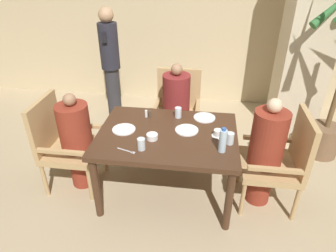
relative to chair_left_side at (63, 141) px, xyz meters
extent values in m
plane|color=tan|center=(1.09, 0.00, -0.53)|extent=(16.00, 16.00, 0.00)
cube|color=#C6B289|center=(1.09, 2.38, 0.87)|extent=(8.00, 0.06, 2.80)
cube|color=beige|center=(2.68, 1.65, 0.82)|extent=(0.59, 0.59, 2.70)
cube|color=#422819|center=(1.09, 0.00, 0.17)|extent=(1.34, 0.99, 0.05)
cylinder|color=#422819|center=(0.49, -0.43, -0.19)|extent=(0.07, 0.07, 0.67)
cylinder|color=#422819|center=(1.70, -0.43, -0.19)|extent=(0.07, 0.07, 0.67)
cylinder|color=#422819|center=(0.49, 0.43, -0.19)|extent=(0.07, 0.07, 0.67)
cylinder|color=#422819|center=(1.70, 0.43, -0.19)|extent=(0.07, 0.07, 0.67)
cube|color=tan|center=(0.09, 0.00, -0.10)|extent=(0.55, 0.55, 0.07)
cube|color=tan|center=(-0.16, 0.00, 0.20)|extent=(0.05, 0.55, 0.53)
cube|color=tan|center=(0.09, 0.25, 0.05)|extent=(0.49, 0.04, 0.04)
cube|color=tan|center=(0.09, -0.25, 0.05)|extent=(0.49, 0.04, 0.04)
cylinder|color=tan|center=(0.34, 0.24, -0.33)|extent=(0.04, 0.04, 0.39)
cylinder|color=tan|center=(0.34, -0.24, -0.33)|extent=(0.04, 0.04, 0.39)
cylinder|color=tan|center=(-0.15, 0.24, -0.33)|extent=(0.04, 0.04, 0.39)
cylinder|color=tan|center=(-0.15, -0.24, -0.33)|extent=(0.04, 0.04, 0.39)
cylinder|color=maroon|center=(0.15, 0.00, -0.30)|extent=(0.24, 0.24, 0.46)
cylinder|color=maroon|center=(0.15, 0.00, 0.18)|extent=(0.32, 0.32, 0.49)
sphere|color=#997051|center=(0.15, 0.00, 0.49)|extent=(0.12, 0.12, 0.12)
cube|color=tan|center=(1.09, 0.83, -0.10)|extent=(0.55, 0.55, 0.07)
cube|color=tan|center=(1.09, 1.08, 0.20)|extent=(0.55, 0.05, 0.53)
cube|color=tan|center=(1.35, 0.83, 0.05)|extent=(0.04, 0.49, 0.04)
cube|color=tan|center=(0.84, 0.83, 0.05)|extent=(0.04, 0.49, 0.04)
cylinder|color=tan|center=(1.34, 0.58, -0.33)|extent=(0.04, 0.04, 0.39)
cylinder|color=tan|center=(0.85, 0.58, -0.33)|extent=(0.04, 0.04, 0.39)
cylinder|color=tan|center=(1.34, 1.07, -0.33)|extent=(0.04, 0.04, 0.39)
cylinder|color=tan|center=(0.85, 1.07, -0.33)|extent=(0.04, 0.04, 0.39)
cylinder|color=maroon|center=(1.09, 0.77, -0.30)|extent=(0.24, 0.24, 0.46)
cylinder|color=maroon|center=(1.09, 0.77, 0.21)|extent=(0.32, 0.32, 0.56)
sphere|color=#997051|center=(1.09, 0.77, 0.56)|extent=(0.13, 0.13, 0.13)
cube|color=tan|center=(2.09, 0.00, -0.10)|extent=(0.55, 0.55, 0.07)
cube|color=tan|center=(2.35, 0.00, 0.20)|extent=(0.05, 0.55, 0.53)
cube|color=tan|center=(2.09, -0.25, 0.05)|extent=(0.49, 0.04, 0.04)
cube|color=tan|center=(2.09, 0.25, 0.05)|extent=(0.49, 0.04, 0.04)
cylinder|color=tan|center=(1.85, -0.24, -0.33)|extent=(0.04, 0.04, 0.39)
cylinder|color=tan|center=(1.85, 0.24, -0.33)|extent=(0.04, 0.04, 0.39)
cylinder|color=tan|center=(2.34, -0.24, -0.33)|extent=(0.04, 0.04, 0.39)
cylinder|color=tan|center=(2.34, 0.24, -0.33)|extent=(0.04, 0.04, 0.39)
cylinder|color=maroon|center=(2.03, 0.00, -0.30)|extent=(0.24, 0.24, 0.46)
cylinder|color=maroon|center=(2.03, 0.00, 0.21)|extent=(0.32, 0.32, 0.55)
sphere|color=beige|center=(2.03, 0.00, 0.55)|extent=(0.13, 0.13, 0.13)
cylinder|color=#2D2D33|center=(0.03, 1.64, -0.15)|extent=(0.21, 0.21, 0.75)
cylinder|color=#23232D|center=(0.03, 1.64, 0.54)|extent=(0.27, 0.27, 0.64)
sphere|color=tan|center=(0.03, 1.64, 0.97)|extent=(0.21, 0.21, 0.21)
cube|color=black|center=(0.03, 1.47, 0.70)|extent=(0.07, 0.01, 0.14)
cylinder|color=brown|center=(2.92, 0.94, -0.33)|extent=(0.38, 0.38, 0.40)
cylinder|color=white|center=(1.27, 0.07, 0.20)|extent=(0.23, 0.23, 0.01)
cylinder|color=white|center=(1.44, 0.35, 0.20)|extent=(0.23, 0.23, 0.01)
cylinder|color=white|center=(0.66, 0.00, 0.20)|extent=(0.23, 0.23, 0.01)
cylinder|color=white|center=(1.57, 0.01, 0.20)|extent=(0.11, 0.11, 0.01)
cylinder|color=white|center=(1.57, 0.01, 0.23)|extent=(0.08, 0.08, 0.06)
cylinder|color=white|center=(0.97, -0.12, 0.22)|extent=(0.11, 0.11, 0.05)
cylinder|color=silver|center=(1.61, -0.23, 0.30)|extent=(0.07, 0.07, 0.21)
cylinder|color=#3359B2|center=(1.61, -0.23, 0.42)|extent=(0.04, 0.04, 0.02)
cylinder|color=silver|center=(0.90, -0.30, 0.25)|extent=(0.07, 0.07, 0.11)
cylinder|color=silver|center=(1.16, 0.33, 0.25)|extent=(0.07, 0.07, 0.11)
cylinder|color=silver|center=(1.68, -0.10, 0.25)|extent=(0.07, 0.07, 0.11)
cylinder|color=white|center=(0.83, 0.29, 0.23)|extent=(0.03, 0.03, 0.08)
cylinder|color=#4C3D2D|center=(0.87, 0.29, 0.23)|extent=(0.03, 0.03, 0.08)
cube|color=silver|center=(0.77, -0.34, 0.20)|extent=(0.16, 0.06, 0.00)
cube|color=silver|center=(0.84, -0.36, 0.20)|extent=(0.04, 0.03, 0.00)
camera|label=1|loc=(1.43, -2.42, 1.71)|focal=32.00mm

